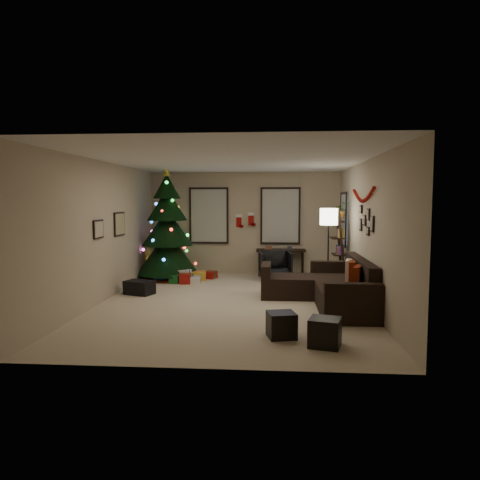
% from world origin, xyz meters
% --- Properties ---
extents(floor, '(7.00, 7.00, 0.00)m').
position_xyz_m(floor, '(0.00, 0.00, 0.00)').
color(floor, beige).
rests_on(floor, ground).
extents(ceiling, '(7.00, 7.00, 0.00)m').
position_xyz_m(ceiling, '(0.00, 0.00, 2.70)').
color(ceiling, white).
rests_on(ceiling, floor).
extents(wall_back, '(5.00, 0.00, 5.00)m').
position_xyz_m(wall_back, '(0.00, 3.50, 1.35)').
color(wall_back, '#C0AF93').
rests_on(wall_back, floor).
extents(wall_front, '(5.00, 0.00, 5.00)m').
position_xyz_m(wall_front, '(0.00, -3.50, 1.35)').
color(wall_front, '#C0AF93').
rests_on(wall_front, floor).
extents(wall_left, '(0.00, 7.00, 7.00)m').
position_xyz_m(wall_left, '(-2.50, 0.00, 1.35)').
color(wall_left, '#C0AF93').
rests_on(wall_left, floor).
extents(wall_right, '(0.00, 7.00, 7.00)m').
position_xyz_m(wall_right, '(2.50, 0.00, 1.35)').
color(wall_right, '#C0AF93').
rests_on(wall_right, floor).
extents(window_back_left, '(1.05, 0.06, 1.50)m').
position_xyz_m(window_back_left, '(-0.95, 3.47, 1.55)').
color(window_back_left, '#728CB2').
rests_on(window_back_left, wall_back).
extents(window_back_right, '(1.05, 0.06, 1.50)m').
position_xyz_m(window_back_right, '(0.95, 3.47, 1.55)').
color(window_back_right, '#728CB2').
rests_on(window_back_right, wall_back).
extents(window_right_wall, '(0.06, 0.90, 1.30)m').
position_xyz_m(window_right_wall, '(2.47, 2.55, 1.50)').
color(window_right_wall, '#728CB2').
rests_on(window_right_wall, wall_right).
extents(christmas_tree, '(1.53, 1.53, 2.85)m').
position_xyz_m(christmas_tree, '(-1.85, 2.49, 1.18)').
color(christmas_tree, black).
rests_on(christmas_tree, floor).
extents(presents, '(1.50, 1.05, 0.30)m').
position_xyz_m(presents, '(-1.40, 2.19, 0.12)').
color(presents, gold).
rests_on(presents, floor).
extents(sofa, '(1.94, 2.81, 0.88)m').
position_xyz_m(sofa, '(1.83, 0.03, 0.29)').
color(sofa, black).
rests_on(sofa, floor).
extents(pillow_red_a, '(0.23, 0.42, 0.41)m').
position_xyz_m(pillow_red_a, '(2.21, -0.82, 0.64)').
color(pillow_red_a, maroon).
rests_on(pillow_red_a, sofa).
extents(pillow_red_b, '(0.19, 0.43, 0.42)m').
position_xyz_m(pillow_red_b, '(2.21, -0.27, 0.64)').
color(pillow_red_b, maroon).
rests_on(pillow_red_b, sofa).
extents(pillow_cream, '(0.20, 0.42, 0.40)m').
position_xyz_m(pillow_cream, '(2.21, 0.09, 0.63)').
color(pillow_cream, beige).
rests_on(pillow_cream, sofa).
extents(ottoman_near, '(0.46, 0.46, 0.36)m').
position_xyz_m(ottoman_near, '(0.91, -2.21, 0.18)').
color(ottoman_near, black).
rests_on(ottoman_near, floor).
extents(ottoman_far, '(0.49, 0.49, 0.38)m').
position_xyz_m(ottoman_far, '(1.48, -2.56, 0.19)').
color(ottoman_far, black).
rests_on(ottoman_far, floor).
extents(desk, '(1.27, 0.45, 0.69)m').
position_xyz_m(desk, '(0.97, 3.22, 0.61)').
color(desk, black).
rests_on(desk, floor).
extents(desk_chair, '(0.77, 0.73, 0.72)m').
position_xyz_m(desk_chair, '(0.83, 2.57, 0.36)').
color(desk_chair, black).
rests_on(desk_chair, floor).
extents(bookshelf, '(0.30, 0.51, 1.71)m').
position_xyz_m(bookshelf, '(2.30, 1.96, 0.83)').
color(bookshelf, black).
rests_on(bookshelf, floor).
extents(potted_plant, '(0.48, 0.44, 0.45)m').
position_xyz_m(potted_plant, '(2.30, 1.80, 1.79)').
color(potted_plant, '#4C4C4C').
rests_on(potted_plant, bookshelf).
extents(floor_lamp, '(0.38, 0.38, 1.79)m').
position_xyz_m(floor_lamp, '(1.95, 1.22, 1.49)').
color(floor_lamp, black).
rests_on(floor_lamp, floor).
extents(art_map, '(0.04, 0.60, 0.50)m').
position_xyz_m(art_map, '(-2.48, 0.82, 1.45)').
color(art_map, black).
rests_on(art_map, wall_left).
extents(art_abstract, '(0.04, 0.45, 0.35)m').
position_xyz_m(art_abstract, '(-2.48, -0.34, 1.42)').
color(art_abstract, black).
rests_on(art_abstract, wall_left).
extents(gallery, '(0.03, 1.25, 0.54)m').
position_xyz_m(gallery, '(2.48, -0.07, 1.57)').
color(gallery, black).
rests_on(gallery, wall_right).
extents(garland, '(0.08, 1.90, 0.30)m').
position_xyz_m(garland, '(2.45, 0.15, 2.06)').
color(garland, '#A5140C').
rests_on(garland, wall_right).
extents(stocking_left, '(0.20, 0.05, 0.36)m').
position_xyz_m(stocking_left, '(-0.14, 3.50, 1.42)').
color(stocking_left, '#990F0C').
rests_on(stocking_left, wall_back).
extents(stocking_right, '(0.20, 0.05, 0.36)m').
position_xyz_m(stocking_right, '(0.19, 3.36, 1.47)').
color(stocking_right, '#990F0C').
rests_on(stocking_right, wall_back).
extents(storage_bin, '(0.67, 0.56, 0.29)m').
position_xyz_m(storage_bin, '(-2.00, 0.59, 0.14)').
color(storage_bin, black).
rests_on(storage_bin, floor).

